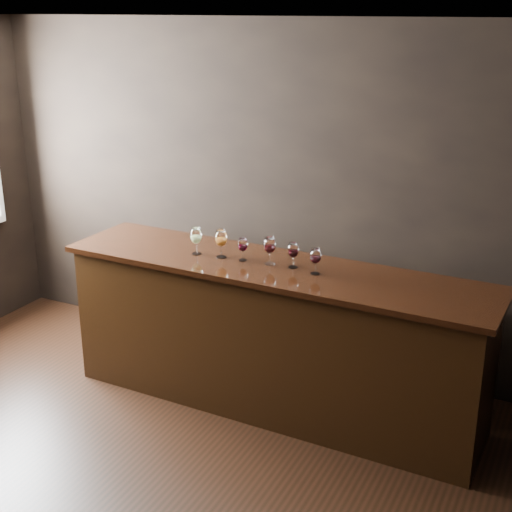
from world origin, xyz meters
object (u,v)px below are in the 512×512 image
at_px(glass_red_a, 243,245).
at_px(glass_red_c, 293,251).
at_px(back_bar_shelf, 313,326).
at_px(glass_red_b, 270,246).
at_px(glass_white, 196,236).
at_px(glass_red_d, 316,257).
at_px(glass_amber, 221,239).
at_px(bar_counter, 273,340).

xyz_separation_m(glass_red_a, glass_red_c, (0.39, 0.03, 0.01)).
distance_m(back_bar_shelf, glass_red_b, 1.05).
distance_m(glass_white, glass_red_a, 0.38).
bearing_deg(glass_red_a, glass_white, -175.76).
bearing_deg(glass_red_d, glass_red_b, 174.05).
height_order(glass_white, glass_amber, glass_amber).
bearing_deg(back_bar_shelf, glass_red_b, -100.58).
relative_size(glass_white, glass_amber, 0.96).
distance_m(bar_counter, glass_red_c, 0.72).
bearing_deg(glass_red_b, back_bar_shelf, 79.42).
bearing_deg(back_bar_shelf, glass_amber, -128.54).
xyz_separation_m(back_bar_shelf, glass_red_b, (-0.11, -0.60, 0.85)).
distance_m(glass_red_b, glass_red_d, 0.37).
bearing_deg(glass_red_c, glass_white, -175.97).
height_order(glass_amber, glass_red_c, glass_amber).
xyz_separation_m(glass_white, glass_red_b, (0.58, 0.04, -0.00)).
height_order(back_bar_shelf, glass_red_c, glass_red_c).
relative_size(glass_white, glass_red_c, 1.11).
relative_size(bar_counter, glass_amber, 14.62).
bearing_deg(glass_amber, glass_red_b, 3.46).
bearing_deg(glass_red_c, glass_red_b, -175.95).
bearing_deg(glass_amber, back_bar_shelf, 51.46).
bearing_deg(back_bar_shelf, glass_red_d, -68.18).
relative_size(glass_amber, glass_red_a, 1.25).
height_order(back_bar_shelf, glass_red_a, glass_red_a).
bearing_deg(glass_red_a, back_bar_shelf, 62.29).
xyz_separation_m(glass_white, glass_red_c, (0.76, 0.05, -0.01)).
bearing_deg(glass_red_d, glass_red_c, 164.96).
bearing_deg(glass_red_d, back_bar_shelf, 111.82).
relative_size(glass_red_a, glass_red_d, 0.92).
xyz_separation_m(glass_white, glass_red_a, (0.37, 0.03, -0.02)).
bearing_deg(glass_red_c, glass_red_a, -176.18).
height_order(glass_red_a, glass_red_c, glass_red_c).
bearing_deg(glass_red_d, bar_counter, 176.12).
distance_m(glass_red_a, glass_red_c, 0.39).
height_order(glass_red_b, glass_red_c, glass_red_b).
relative_size(back_bar_shelf, glass_red_c, 12.33).
height_order(glass_white, glass_red_d, glass_white).
relative_size(glass_red_b, glass_red_c, 1.10).
bearing_deg(back_bar_shelf, bar_counter, -96.89).
height_order(bar_counter, glass_white, glass_white).
bearing_deg(glass_amber, glass_white, -174.92).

